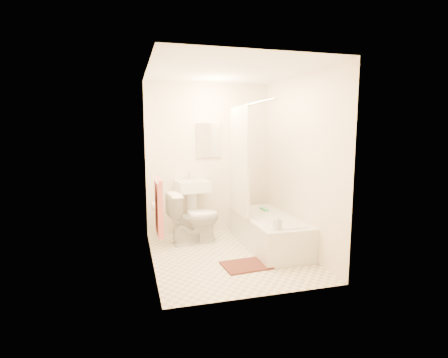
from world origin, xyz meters
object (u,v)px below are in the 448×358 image
object	(u,v)px
bathtub	(269,231)
bath_mat	(246,265)
sink	(192,205)
toilet	(194,218)
soap_bottle	(278,222)

from	to	relation	value
bathtub	bath_mat	xyz separation A→B (m)	(-0.56, -0.61, -0.21)
bathtub	sink	bearing A→B (deg)	138.12
toilet	soap_bottle	bearing A→B (deg)	-149.55
toilet	bathtub	size ratio (longest dim) A/B	0.49
sink	bath_mat	xyz separation A→B (m)	(0.40, -1.47, -0.47)
bathtub	soap_bottle	size ratio (longest dim) A/B	8.50
toilet	bathtub	distance (m)	1.12
soap_bottle	toilet	bearing A→B (deg)	127.63
toilet	sink	distance (m)	0.41
bathtub	bath_mat	world-z (taller)	bathtub
sink	bathtub	bearing A→B (deg)	-50.20
toilet	sink	bearing A→B (deg)	-14.45
sink	bath_mat	distance (m)	1.60
toilet	bath_mat	bearing A→B (deg)	-164.56
sink	bathtub	size ratio (longest dim) A/B	0.61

